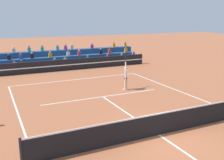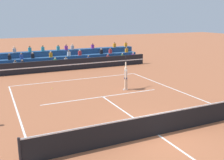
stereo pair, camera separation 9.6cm
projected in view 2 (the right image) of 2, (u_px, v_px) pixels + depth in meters
The scene contains 7 objects.
ground_plane at pixel (158, 135), 11.89m from camera, with size 120.00×120.00×0.00m, color #AD603D.
court_lines at pixel (158, 135), 11.88m from camera, with size 11.10×23.90×0.01m.
tennis_net at pixel (159, 124), 11.76m from camera, with size 12.00×0.10×1.10m.
sponsor_banner_wall at pixel (64, 65), 25.93m from camera, with size 18.00×0.26×1.10m.
bleacher_stand at pixel (58, 60), 28.14m from camera, with size 18.25×2.85×2.28m.
tennis_player at pixel (126, 77), 18.97m from camera, with size 0.66×1.04×2.43m.
tennis_ball at pixel (52, 88), 19.47m from camera, with size 0.07×0.07×0.07m, color #C6DB33.
Camera 2 is at (-6.55, -9.03, 5.25)m, focal length 42.00 mm.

